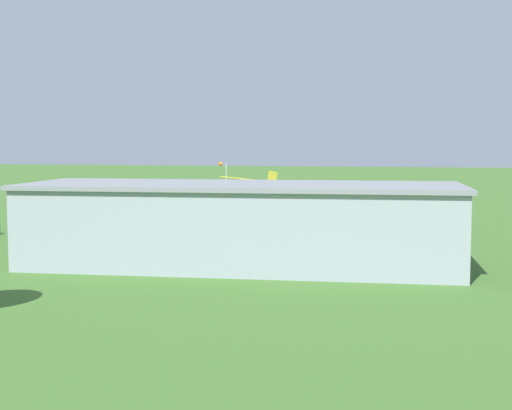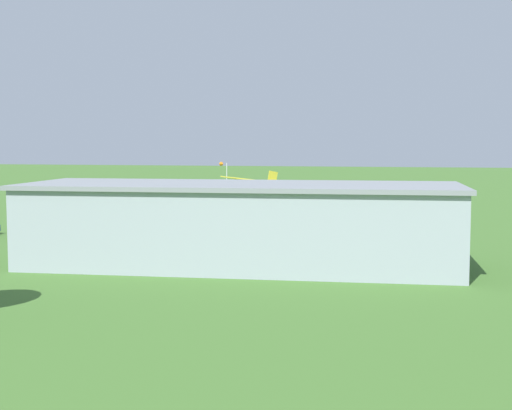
{
  "view_description": "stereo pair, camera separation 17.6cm",
  "coord_description": "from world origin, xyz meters",
  "px_view_note": "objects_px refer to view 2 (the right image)",
  "views": [
    {
      "loc": [
        -13.87,
        85.29,
        9.69
      ],
      "look_at": [
        1.57,
        11.64,
        3.12
      ],
      "focal_mm": 50.82,
      "sensor_mm": 36.0,
      "label": 1
    },
    {
      "loc": [
        -14.04,
        85.25,
        9.69
      ],
      "look_at": [
        1.57,
        11.64,
        3.12
      ],
      "focal_mm": 50.82,
      "sensor_mm": 36.0,
      "label": 2
    }
  ],
  "objects_px": {
    "car_black": "(38,230)",
    "car_orange": "(106,231)",
    "person_near_hangar_door": "(439,243)",
    "person_at_fence_line": "(198,227)",
    "biplane": "(250,188)",
    "windsock": "(223,167)",
    "hangar": "(241,225)"
  },
  "relations": [
    {
      "from": "hangar",
      "to": "car_black",
      "type": "xyz_separation_m",
      "value": [
        23.96,
        -11.89,
        -2.42
      ]
    },
    {
      "from": "car_black",
      "to": "person_near_hangar_door",
      "type": "bearing_deg",
      "value": 176.63
    },
    {
      "from": "car_orange",
      "to": "hangar",
      "type": "bearing_deg",
      "value": 143.88
    },
    {
      "from": "car_orange",
      "to": "windsock",
      "type": "relative_size",
      "value": 0.68
    },
    {
      "from": "hangar",
      "to": "person_near_hangar_door",
      "type": "xyz_separation_m",
      "value": [
        -15.45,
        -9.57,
        -2.36
      ]
    },
    {
      "from": "car_orange",
      "to": "car_black",
      "type": "distance_m",
      "value": 7.34
    },
    {
      "from": "hangar",
      "to": "person_at_fence_line",
      "type": "distance_m",
      "value": 19.38
    },
    {
      "from": "car_orange",
      "to": "person_near_hangar_door",
      "type": "distance_m",
      "value": 32.17
    },
    {
      "from": "car_black",
      "to": "biplane",
      "type": "bearing_deg",
      "value": -143.45
    },
    {
      "from": "hangar",
      "to": "windsock",
      "type": "distance_m",
      "value": 51.36
    },
    {
      "from": "person_near_hangar_door",
      "to": "car_orange",
      "type": "bearing_deg",
      "value": -4.56
    },
    {
      "from": "car_orange",
      "to": "car_black",
      "type": "relative_size",
      "value": 1.07
    },
    {
      "from": "person_near_hangar_door",
      "to": "biplane",
      "type": "bearing_deg",
      "value": -38.77
    },
    {
      "from": "windsock",
      "to": "biplane",
      "type": "bearing_deg",
      "value": 111.73
    },
    {
      "from": "biplane",
      "to": "person_near_hangar_door",
      "type": "distance_m",
      "value": 26.42
    },
    {
      "from": "person_at_fence_line",
      "to": "windsock",
      "type": "height_order",
      "value": "windsock"
    },
    {
      "from": "biplane",
      "to": "person_at_fence_line",
      "type": "bearing_deg",
      "value": 67.52
    },
    {
      "from": "biplane",
      "to": "person_at_fence_line",
      "type": "height_order",
      "value": "biplane"
    },
    {
      "from": "person_near_hangar_door",
      "to": "windsock",
      "type": "xyz_separation_m",
      "value": [
        29.7,
        -39.7,
        5.01
      ]
    },
    {
      "from": "car_black",
      "to": "person_at_fence_line",
      "type": "xyz_separation_m",
      "value": [
        -15.36,
        -5.3,
        -0.01
      ]
    },
    {
      "from": "car_black",
      "to": "person_near_hangar_door",
      "type": "height_order",
      "value": "person_near_hangar_door"
    },
    {
      "from": "car_black",
      "to": "car_orange",
      "type": "bearing_deg",
      "value": -178.13
    },
    {
      "from": "biplane",
      "to": "windsock",
      "type": "xyz_separation_m",
      "value": [
        9.29,
        -23.31,
        1.48
      ]
    },
    {
      "from": "car_orange",
      "to": "person_at_fence_line",
      "type": "distance_m",
      "value": 9.49
    },
    {
      "from": "biplane",
      "to": "person_at_fence_line",
      "type": "relative_size",
      "value": 5.4
    },
    {
      "from": "biplane",
      "to": "car_black",
      "type": "height_order",
      "value": "biplane"
    },
    {
      "from": "car_black",
      "to": "person_at_fence_line",
      "type": "distance_m",
      "value": 16.25
    },
    {
      "from": "car_black",
      "to": "person_near_hangar_door",
      "type": "xyz_separation_m",
      "value": [
        -39.41,
        2.32,
        0.06
      ]
    },
    {
      "from": "person_at_fence_line",
      "to": "biplane",
      "type": "bearing_deg",
      "value": -112.48
    },
    {
      "from": "biplane",
      "to": "car_orange",
      "type": "height_order",
      "value": "biplane"
    },
    {
      "from": "car_orange",
      "to": "biplane",
      "type": "bearing_deg",
      "value": -130.1
    },
    {
      "from": "car_black",
      "to": "windsock",
      "type": "xyz_separation_m",
      "value": [
        -9.7,
        -37.38,
        5.08
      ]
    }
  ]
}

